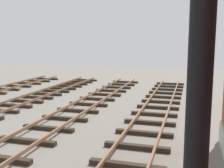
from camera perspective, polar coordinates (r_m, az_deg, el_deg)
name	(u,v)px	position (r m, az deg, el deg)	size (l,w,h in m)	color
signal_mast	(199,103)	(2.06, 17.51, -3.85)	(0.36, 0.40, 5.71)	black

